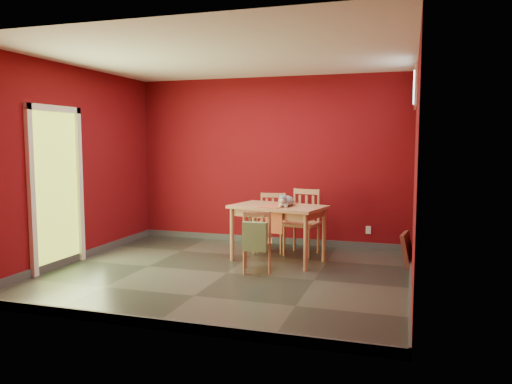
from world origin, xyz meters
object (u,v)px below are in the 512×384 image
(cat, at_px, (286,199))
(chair_far_right, at_px, (303,221))
(chair_far_left, at_px, (272,222))
(tote_bag, at_px, (255,236))
(dining_table, at_px, (278,212))
(chair_near, at_px, (257,241))
(picture_frame, at_px, (407,249))

(cat, bearing_deg, chair_far_right, 100.56)
(chair_far_left, xyz_separation_m, tote_bag, (0.20, -1.48, 0.05))
(dining_table, height_order, cat, cat)
(dining_table, distance_m, chair_near, 0.71)
(chair_far_right, distance_m, chair_near, 1.24)
(chair_far_left, distance_m, tote_bag, 1.50)
(chair_far_left, xyz_separation_m, chair_far_right, (0.50, -0.09, 0.04))
(chair_far_right, bearing_deg, picture_frame, -11.24)
(chair_far_left, distance_m, chair_near, 1.30)
(dining_table, bearing_deg, picture_frame, 8.10)
(chair_far_left, height_order, chair_near, chair_far_left)
(chair_far_left, relative_size, tote_bag, 2.03)
(chair_far_right, distance_m, cat, 0.73)
(dining_table, distance_m, chair_far_right, 0.62)
(chair_far_right, distance_m, tote_bag, 1.42)
(picture_frame, bearing_deg, tote_bag, -148.73)
(cat, bearing_deg, chair_near, -90.61)
(chair_near, xyz_separation_m, tote_bag, (0.03, -0.20, 0.09))
(cat, relative_size, picture_frame, 0.88)
(chair_far_right, relative_size, tote_bag, 2.23)
(tote_bag, distance_m, picture_frame, 2.12)
(tote_bag, bearing_deg, cat, 75.95)
(chair_far_right, bearing_deg, chair_near, -105.82)
(chair_far_left, bearing_deg, cat, -60.23)
(tote_bag, xyz_separation_m, cat, (0.20, 0.79, 0.39))
(chair_near, distance_m, tote_bag, 0.22)
(dining_table, distance_m, cat, 0.24)
(chair_far_right, distance_m, picture_frame, 1.55)
(cat, height_order, picture_frame, cat)
(chair_near, bearing_deg, tote_bag, -80.45)
(chair_near, bearing_deg, dining_table, 81.06)
(chair_far_left, height_order, tote_bag, chair_far_left)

